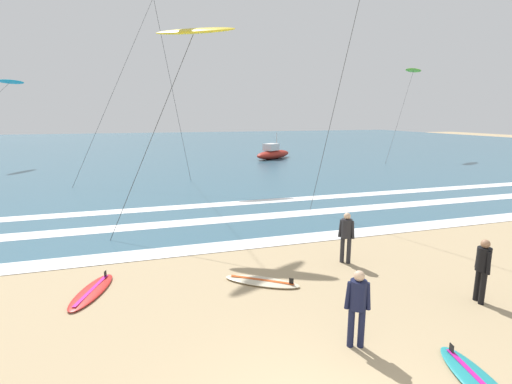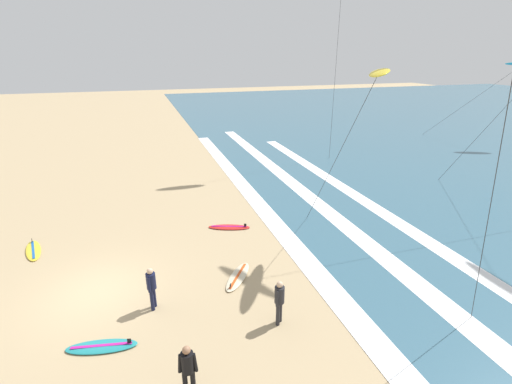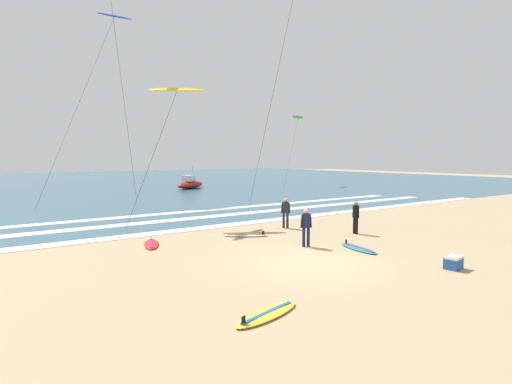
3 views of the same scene
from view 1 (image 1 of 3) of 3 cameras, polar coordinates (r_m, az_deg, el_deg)
name	(u,v)px [view 1 (image 1 of 3)]	position (r m, az deg, el deg)	size (l,w,h in m)	color
ocean_surface	(157,146)	(56.93, -14.85, 6.75)	(140.00, 90.00, 0.01)	#386075
wave_foam_shoreline	(246,244)	(13.34, -1.58, -7.96)	(51.81, 1.01, 0.01)	white
wave_foam_mid_break	(162,225)	(16.10, -14.15, -4.85)	(50.86, 1.01, 0.01)	white
wave_foam_outer_break	(204,206)	(19.04, -7.99, -2.06)	(43.44, 0.92, 0.01)	white
surfer_left_far	(483,265)	(10.63, 31.30, -9.52)	(0.32, 0.52, 1.60)	black
surfer_foreground_main	(346,233)	(11.80, 13.62, -6.11)	(0.43, 0.41, 1.60)	#232328
surfer_background_far	(358,302)	(7.76, 15.25, -15.87)	(0.50, 0.32, 1.60)	#141938
surfboard_near_water	(92,291)	(10.80, -23.77, -13.71)	(1.27, 2.18, 0.25)	red
surfboard_right_spare	(481,384)	(8.02, 31.07, -23.82)	(0.98, 2.18, 0.25)	teal
surfboard_left_pile	(262,281)	(10.47, 0.90, -13.47)	(2.07, 1.69, 0.25)	beige
kite_cyan_high_left	(10,82)	(40.74, -33.37, 13.82)	(7.40, 5.66, 7.61)	#23A8C6
kite_lime_far_left	(413,71)	(44.18, 22.89, 16.67)	(7.44, 5.36, 9.30)	#70C628
kite_yellow_distant_high	(194,32)	(15.46, -9.39, 22.98)	(5.06, 2.28, 7.81)	yellow
offshore_boat	(273,154)	(39.28, 2.61, 5.89)	(5.23, 4.38, 2.70)	maroon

